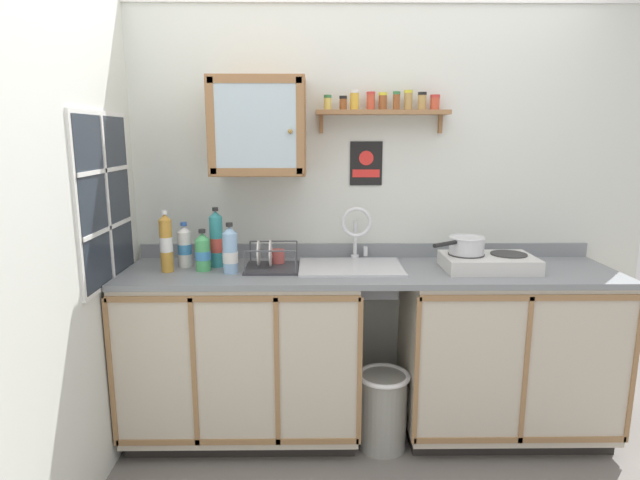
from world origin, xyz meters
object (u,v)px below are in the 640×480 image
(bottle_water_blue_1, at_px, (230,251))
(warning_sign, at_px, (367,164))
(saucepan, at_px, (466,245))
(bottle_detergent_teal_0, at_px, (216,240))
(trash_bin, at_px, (383,409))
(sink, at_px, (351,271))
(dish_rack, at_px, (270,264))
(hot_plate_stove, at_px, (488,262))
(wall_cabinet, at_px, (259,127))
(bottle_opaque_white_4, at_px, (185,247))
(mug, at_px, (277,257))
(bottle_juice_amber_3, at_px, (166,243))
(bottle_soda_green_2, at_px, (203,252))

(bottle_water_blue_1, bearing_deg, warning_sign, 25.83)
(saucepan, bearing_deg, bottle_detergent_teal_0, 177.36)
(warning_sign, height_order, trash_bin, warning_sign)
(sink, height_order, bottle_water_blue_1, sink)
(sink, distance_m, dish_rack, 0.44)
(hot_plate_stove, distance_m, wall_cabinet, 1.41)
(bottle_water_blue_1, height_order, trash_bin, bottle_water_blue_1)
(bottle_opaque_white_4, bearing_deg, hot_plate_stove, -2.87)
(bottle_detergent_teal_0, relative_size, mug, 3.08)
(hot_plate_stove, xyz_separation_m, mug, (-1.13, 0.12, 0.00))
(saucepan, relative_size, bottle_detergent_teal_0, 0.95)
(bottle_detergent_teal_0, distance_m, bottle_juice_amber_3, 0.26)
(bottle_water_blue_1, relative_size, bottle_opaque_white_4, 1.08)
(bottle_soda_green_2, bearing_deg, bottle_water_blue_1, -17.62)
(sink, relative_size, dish_rack, 1.96)
(hot_plate_stove, distance_m, warning_sign, 0.86)
(bottle_water_blue_1, bearing_deg, wall_cabinet, 55.15)
(sink, relative_size, wall_cabinet, 1.09)
(bottle_soda_green_2, bearing_deg, warning_sign, 19.16)
(trash_bin, bearing_deg, hot_plate_stove, 12.08)
(bottle_detergent_teal_0, bearing_deg, warning_sign, 15.06)
(dish_rack, height_order, trash_bin, dish_rack)
(bottle_detergent_teal_0, relative_size, dish_rack, 1.16)
(dish_rack, xyz_separation_m, wall_cabinet, (-0.06, 0.13, 0.71))
(bottle_soda_green_2, relative_size, mug, 2.10)
(saucepan, bearing_deg, wall_cabinet, 173.19)
(warning_sign, bearing_deg, dish_rack, -152.14)
(saucepan, height_order, bottle_detergent_teal_0, bottle_detergent_teal_0)
(dish_rack, bearing_deg, sink, 4.61)
(bottle_soda_green_2, distance_m, trash_bin, 1.27)
(bottle_water_blue_1, xyz_separation_m, warning_sign, (0.73, 0.35, 0.43))
(sink, height_order, wall_cabinet, wall_cabinet)
(mug, height_order, trash_bin, mug)
(mug, bearing_deg, wall_cabinet, 158.66)
(hot_plate_stove, height_order, bottle_juice_amber_3, bottle_juice_amber_3)
(hot_plate_stove, bearing_deg, trash_bin, -167.92)
(bottle_opaque_white_4, bearing_deg, bottle_juice_amber_3, -124.20)
(bottle_soda_green_2, bearing_deg, bottle_detergent_teal_0, 55.90)
(hot_plate_stove, height_order, wall_cabinet, wall_cabinet)
(bottle_water_blue_1, height_order, mug, bottle_water_blue_1)
(mug, bearing_deg, bottle_soda_green_2, -162.52)
(hot_plate_stove, bearing_deg, bottle_juice_amber_3, -179.28)
(mug, bearing_deg, sink, -8.42)
(trash_bin, bearing_deg, dish_rack, 166.74)
(sink, xyz_separation_m, warning_sign, (0.10, 0.25, 0.56))
(wall_cabinet, height_order, warning_sign, wall_cabinet)
(bottle_opaque_white_4, bearing_deg, mug, 4.09)
(bottle_detergent_teal_0, distance_m, bottle_opaque_white_4, 0.18)
(bottle_juice_amber_3, distance_m, bottle_opaque_white_4, 0.13)
(saucepan, height_order, warning_sign, warning_sign)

